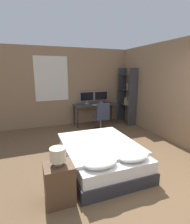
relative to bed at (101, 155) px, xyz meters
name	(u,v)px	position (x,y,z in m)	size (l,w,h in m)	color
ground_plane	(163,195)	(0.58, -1.14, -0.25)	(20.00, 20.00, 0.00)	brown
wall_back	(82,87)	(0.56, 3.15, 1.11)	(12.00, 0.08, 2.70)	#8E7051
wall_side_right	(181,94)	(2.32, 0.36, 1.10)	(0.06, 12.00, 2.70)	#8E7051
bed	(101,155)	(0.00, 0.00, 0.00)	(1.41, 1.90, 0.56)	#2D2D33
nightstand	(59,183)	(-0.95, -0.69, 0.05)	(0.42, 0.38, 0.59)	brown
bedside_lamp	(58,155)	(-0.95, -0.69, 0.51)	(0.23, 0.23, 0.26)	gray
desk	(96,107)	(0.97, 2.80, 0.41)	(1.60, 0.56, 0.75)	#38383D
monitor_left	(87,97)	(0.69, 2.98, 0.75)	(0.52, 0.16, 0.44)	#B7B7BC
monitor_right	(101,96)	(1.25, 2.98, 0.75)	(0.52, 0.16, 0.44)	#B7B7BC
keyboard	(98,105)	(0.97, 2.63, 0.51)	(0.37, 0.13, 0.02)	#B7B7BC
computer_mouse	(105,104)	(1.24, 2.63, 0.52)	(0.07, 0.05, 0.04)	#B7B7BC
office_chair	(101,120)	(0.86, 2.03, 0.13)	(0.52, 0.52, 0.94)	black
bookshelf	(128,95)	(2.11, 2.48, 0.83)	(0.33, 0.80, 2.01)	#333338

